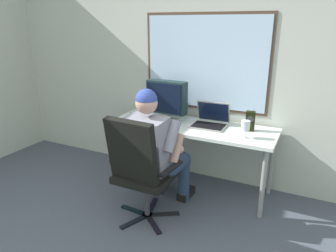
# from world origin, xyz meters

# --- Properties ---
(wall_rear) EXTENTS (5.03, 0.08, 2.66)m
(wall_rear) POSITION_xyz_m (0.01, 2.47, 1.33)
(wall_rear) COLOR beige
(wall_rear) RESTS_ON ground
(desk) EXTENTS (1.74, 0.61, 0.72)m
(desk) POSITION_xyz_m (0.15, 2.10, 0.66)
(desk) COLOR gray
(desk) RESTS_ON ground
(office_chair) EXTENTS (0.60, 0.60, 1.02)m
(office_chair) POSITION_xyz_m (-0.01, 1.30, 0.57)
(office_chair) COLOR black
(office_chair) RESTS_ON ground
(person_seated) EXTENTS (0.55, 0.75, 1.22)m
(person_seated) POSITION_xyz_m (0.01, 1.55, 0.64)
(person_seated) COLOR navy
(person_seated) RESTS_ON ground
(crt_monitor) EXTENTS (0.45, 0.23, 0.43)m
(crt_monitor) POSITION_xyz_m (-0.17, 2.16, 0.97)
(crt_monitor) COLOR beige
(crt_monitor) RESTS_ON desk
(laptop) EXTENTS (0.36, 0.34, 0.24)m
(laptop) POSITION_xyz_m (0.33, 2.19, 0.79)
(laptop) COLOR gray
(laptop) RESTS_ON desk
(wine_glass) EXTENTS (0.08, 0.08, 0.17)m
(wine_glass) POSITION_xyz_m (0.74, 1.97, 0.84)
(wine_glass) COLOR silver
(wine_glass) RESTS_ON desk
(desk_speaker) EXTENTS (0.10, 0.09, 0.20)m
(desk_speaker) POSITION_xyz_m (0.73, 2.20, 0.82)
(desk_speaker) COLOR black
(desk_speaker) RESTS_ON desk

